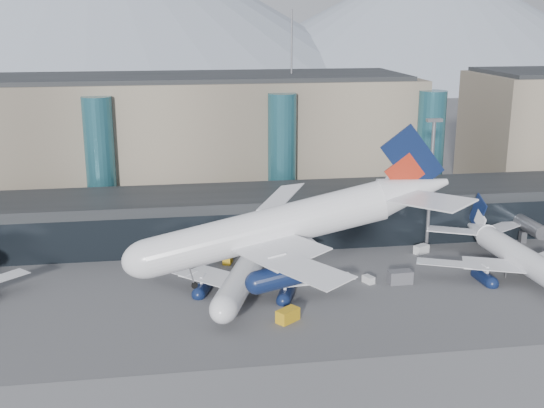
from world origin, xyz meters
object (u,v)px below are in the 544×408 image
Objects in this scene: veh_d at (421,249)px; veh_h at (288,315)px; lightmast_mid at (431,176)px; veh_c at (400,277)px; jet_parked_mid at (248,261)px; hero_jet at (298,213)px; veh_g at (368,279)px; jet_parked_right at (513,246)px; veh_b at (228,260)px.

veh_h reaches higher than veh_d.
lightmast_mid reaches higher than veh_c.
veh_h is at bearing -144.65° from jet_parked_mid.
hero_jet is 32.66m from veh_h.
veh_d is at bearing 107.67° from veh_g.
veh_h is at bearing -138.22° from lightmast_mid.
veh_g is at bearing 167.97° from veh_c.
veh_g is (-27.11, -1.60, -4.08)m from jet_parked_right.
lightmast_mid is at bearing 28.27° from veh_d.
veh_d is 1.38× the size of veh_g.
jet_parked_right reaches higher than veh_d.
veh_g is at bearing 0.43° from veh_h.
hero_jet is 10.69× the size of veh_h.
veh_d reaches higher than veh_b.
hero_jet is 0.99× the size of jet_parked_right.
hero_jet reaches higher than veh_h.
jet_parked_mid is 15.99× the size of veh_b.
lightmast_mid is 7.17× the size of veh_h.
veh_h is at bearing -76.09° from veh_g.
veh_c is at bearing -151.55° from veh_d.
lightmast_mid is 42.68m from veh_b.
veh_c is at bearing 55.16° from veh_g.
veh_b is 0.58× the size of veh_c.
veh_d is (9.15, 14.00, -0.29)m from veh_c.
jet_parked_mid is 37.20m from veh_d.
hero_jet is at bearing -52.81° from veh_g.
jet_parked_right is 22.24m from veh_c.
jet_parked_mid reaches higher than veh_c.
veh_b is at bearing -174.68° from lightmast_mid.
hero_jet is 48.68m from veh_c.
veh_b is (-3.51, 49.40, -23.13)m from hero_jet.
veh_d is at bearing -123.34° from lightmast_mid.
jet_parked_mid is 12.67m from veh_b.
lightmast_mid is 0.66× the size of jet_parked_right.
veh_g is (20.70, -1.49, -3.98)m from jet_parked_mid.
veh_g is at bearing -101.41° from veh_b.
veh_g is (-17.12, -17.04, -13.80)m from lightmast_mid.
hero_jet is 9.41× the size of veh_c.
veh_g is at bearing -135.13° from lightmast_mid.
hero_jet is at bearing 126.24° from jet_parked_right.
veh_c is 1.91× the size of veh_g.
jet_parked_mid is 12.92× the size of veh_d.
veh_b is 0.81× the size of veh_d.
lightmast_mid is at bearing 110.57° from veh_g.
veh_d is (34.07, 49.12, -22.98)m from hero_jet.
veh_c is at bearing -123.20° from lightmast_mid.
jet_parked_right reaches higher than veh_g.
hero_jet is at bearing -157.44° from veh_b.
veh_g is at bearing -75.12° from jet_parked_mid.
veh_d is (35.16, 11.53, -3.77)m from jet_parked_mid.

